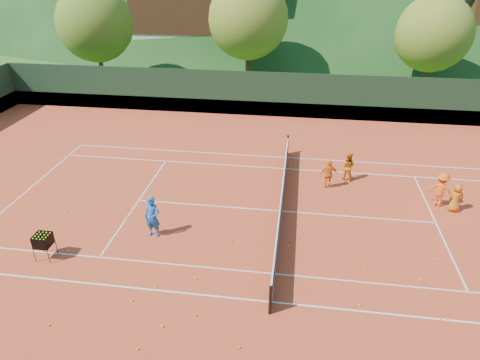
# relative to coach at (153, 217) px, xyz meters

# --- Properties ---
(ground) EXTENTS (400.00, 400.00, 0.00)m
(ground) POSITION_rel_coach_xyz_m (4.84, 2.50, -0.88)
(ground) COLOR #2D541A
(ground) RESTS_ON ground
(clay_court) EXTENTS (40.00, 24.00, 0.02)m
(clay_court) POSITION_rel_coach_xyz_m (4.84, 2.50, -0.87)
(clay_court) COLOR #C03F1F
(clay_court) RESTS_ON ground
(coach) EXTENTS (0.67, 0.48, 1.73)m
(coach) POSITION_rel_coach_xyz_m (0.00, 0.00, 0.00)
(coach) COLOR #1B5CB1
(coach) RESTS_ON clay_court
(student_a) EXTENTS (0.81, 0.71, 1.42)m
(student_a) POSITION_rel_coach_xyz_m (7.85, 5.87, -0.15)
(student_a) COLOR orange
(student_a) RESTS_ON clay_court
(student_b) EXTENTS (0.87, 0.48, 1.41)m
(student_b) POSITION_rel_coach_xyz_m (6.91, 4.92, -0.16)
(student_b) COLOR orange
(student_b) RESTS_ON clay_court
(student_c) EXTENTS (0.66, 0.46, 1.29)m
(student_c) POSITION_rel_coach_xyz_m (12.20, 3.59, -0.22)
(student_c) COLOR #CE6C12
(student_c) RESTS_ON clay_court
(student_d) EXTENTS (1.18, 0.94, 1.59)m
(student_d) POSITION_rel_coach_xyz_m (11.64, 3.96, -0.07)
(student_d) COLOR orange
(student_d) RESTS_ON clay_court
(tennis_ball_1) EXTENTS (0.07, 0.07, 0.07)m
(tennis_ball_1) POSITION_rel_coach_xyz_m (3.81, 0.31, -0.83)
(tennis_ball_1) COLOR yellow
(tennis_ball_1) RESTS_ON clay_court
(tennis_ball_2) EXTENTS (0.07, 0.07, 0.07)m
(tennis_ball_2) POSITION_rel_coach_xyz_m (0.95, -2.81, -0.83)
(tennis_ball_2) COLOR yellow
(tennis_ball_2) RESTS_ON clay_court
(tennis_ball_3) EXTENTS (0.07, 0.07, 0.07)m
(tennis_ball_3) POSITION_rel_coach_xyz_m (5.29, -0.01, -0.83)
(tennis_ball_3) COLOR yellow
(tennis_ball_3) RESTS_ON clay_court
(tennis_ball_4) EXTENTS (0.07, 0.07, 0.07)m
(tennis_ball_4) POSITION_rel_coach_xyz_m (3.00, 0.59, -0.83)
(tennis_ball_4) COLOR yellow
(tennis_ball_4) RESTS_ON clay_court
(tennis_ball_5) EXTENTS (0.07, 0.07, 0.07)m
(tennis_ball_5) POSITION_rel_coach_xyz_m (1.27, -5.38, -0.83)
(tennis_ball_5) COLOR yellow
(tennis_ball_5) RESTS_ON clay_court
(tennis_ball_7) EXTENTS (0.07, 0.07, 0.07)m
(tennis_ball_7) POSITION_rel_coach_xyz_m (8.01, -0.97, -0.83)
(tennis_ball_7) COLOR yellow
(tennis_ball_7) RESTS_ON clay_court
(tennis_ball_8) EXTENTS (0.07, 0.07, 0.07)m
(tennis_ball_8) POSITION_rel_coach_xyz_m (10.60, -0.05, -0.83)
(tennis_ball_8) COLOR yellow
(tennis_ball_8) RESTS_ON clay_court
(tennis_ball_9) EXTENTS (0.07, 0.07, 0.07)m
(tennis_ball_9) POSITION_rel_coach_xyz_m (2.59, -3.91, -0.83)
(tennis_ball_9) COLOR yellow
(tennis_ball_9) RESTS_ON clay_court
(tennis_ball_11) EXTENTS (0.07, 0.07, 0.07)m
(tennis_ball_11) POSITION_rel_coach_xyz_m (2.22, -2.27, -0.83)
(tennis_ball_11) COLOR yellow
(tennis_ball_11) RESTS_ON clay_court
(tennis_ball_12) EXTENTS (0.07, 0.07, 0.07)m
(tennis_ball_12) POSITION_rel_coach_xyz_m (4.08, -4.92, -0.83)
(tennis_ball_12) COLOR yellow
(tennis_ball_12) RESTS_ON clay_court
(tennis_ball_13) EXTENTS (0.07, 0.07, 0.07)m
(tennis_ball_13) POSITION_rel_coach_xyz_m (7.64, -2.77, -0.83)
(tennis_ball_13) COLOR yellow
(tennis_ball_13) RESTS_ON clay_court
(tennis_ball_14) EXTENTS (0.07, 0.07, 0.07)m
(tennis_ball_14) POSITION_rel_coach_xyz_m (-4.31, 1.17, -0.83)
(tennis_ball_14) COLOR yellow
(tennis_ball_14) RESTS_ON clay_court
(tennis_ball_15) EXTENTS (0.07, 0.07, 0.07)m
(tennis_ball_15) POSITION_rel_coach_xyz_m (0.43, -3.59, -0.83)
(tennis_ball_15) COLOR yellow
(tennis_ball_15) RESTS_ON clay_court
(tennis_ball_16) EXTENTS (0.07, 0.07, 0.07)m
(tennis_ball_16) POSITION_rel_coach_xyz_m (-1.56, 1.03, -0.83)
(tennis_ball_16) COLOR yellow
(tennis_ball_16) RESTS_ON clay_court
(tennis_ball_17) EXTENTS (0.07, 0.07, 0.07)m
(tennis_ball_17) POSITION_rel_coach_xyz_m (1.72, -4.48, -0.83)
(tennis_ball_17) COLOR yellow
(tennis_ball_17) RESTS_ON clay_court
(tennis_ball_18) EXTENTS (0.07, 0.07, 0.07)m
(tennis_ball_18) POSITION_rel_coach_xyz_m (3.09, -0.02, -0.83)
(tennis_ball_18) COLOR yellow
(tennis_ball_18) RESTS_ON clay_court
(tennis_ball_20) EXTENTS (0.07, 0.07, 0.07)m
(tennis_ball_20) POSITION_rel_coach_xyz_m (10.00, -3.00, -0.83)
(tennis_ball_20) COLOR yellow
(tennis_ball_20) RESTS_ON clay_court
(tennis_ball_22) EXTENTS (0.07, 0.07, 0.07)m
(tennis_ball_22) POSITION_rel_coach_xyz_m (-1.68, -4.92, -0.83)
(tennis_ball_22) COLOR yellow
(tennis_ball_22) RESTS_ON clay_court
(tennis_ball_25) EXTENTS (0.07, 0.07, 0.07)m
(tennis_ball_25) POSITION_rel_coach_xyz_m (10.19, -2.98, -0.83)
(tennis_ball_25) COLOR yellow
(tennis_ball_25) RESTS_ON clay_court
(tennis_ball_27) EXTENTS (0.07, 0.07, 0.07)m
(tennis_ball_27) POSITION_rel_coach_xyz_m (9.78, -1.25, -0.83)
(tennis_ball_27) COLOR yellow
(tennis_ball_27) RESTS_ON clay_court
(tennis_ball_28) EXTENTS (0.07, 0.07, 0.07)m
(tennis_ball_28) POSITION_rel_coach_xyz_m (-2.85, -1.46, -0.83)
(tennis_ball_28) COLOR yellow
(tennis_ball_28) RESTS_ON clay_court
(court_lines) EXTENTS (23.83, 11.03, 0.00)m
(court_lines) POSITION_rel_coach_xyz_m (4.84, 2.50, -0.86)
(court_lines) COLOR silver
(court_lines) RESTS_ON clay_court
(tennis_net) EXTENTS (0.10, 12.07, 1.10)m
(tennis_net) POSITION_rel_coach_xyz_m (4.84, 2.50, -0.36)
(tennis_net) COLOR black
(tennis_net) RESTS_ON clay_court
(perimeter_fence) EXTENTS (40.40, 24.24, 3.00)m
(perimeter_fence) POSITION_rel_coach_xyz_m (4.84, 2.50, 0.39)
(perimeter_fence) COLOR black
(perimeter_fence) RESTS_ON clay_court
(ball_hopper) EXTENTS (0.57, 0.57, 1.00)m
(ball_hopper) POSITION_rel_coach_xyz_m (-3.46, -1.89, -0.12)
(ball_hopper) COLOR black
(ball_hopper) RESTS_ON clay_court
(chalet_mid) EXTENTS (12.65, 8.82, 11.45)m
(chalet_mid) POSITION_rel_coach_xyz_m (10.84, 36.50, 4.11)
(chalet_mid) COLOR beige
(chalet_mid) RESTS_ON ground
(tree_a) EXTENTS (6.00, 6.00, 7.88)m
(tree_a) POSITION_rel_coach_xyz_m (-11.16, 20.50, 3.99)
(tree_a) COLOR #402919
(tree_a) RESTS_ON ground
(tree_b) EXTENTS (6.40, 6.40, 8.40)m
(tree_b) POSITION_rel_coach_xyz_m (0.84, 22.50, 4.31)
(tree_b) COLOR #41291A
(tree_b) RESTS_ON ground
(tree_c) EXTENTS (5.60, 5.60, 7.35)m
(tree_c) POSITION_rel_coach_xyz_m (14.84, 21.50, 3.66)
(tree_c) COLOR #432B1A
(tree_c) RESTS_ON ground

